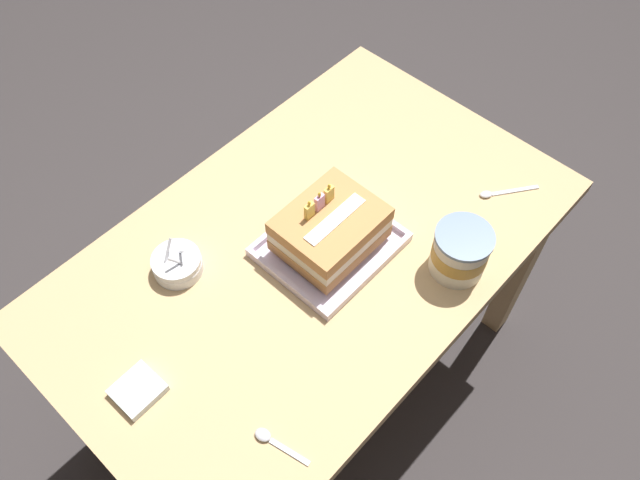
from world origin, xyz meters
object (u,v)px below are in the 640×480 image
object	(u,v)px
serving_spoon_near_tray	(268,438)
napkin_pile	(138,390)
bowl_stack	(177,264)
serving_spoon_by_bowls	(496,193)
foil_tray	(330,246)
ice_cream_tub	(460,251)
birthday_cake	(330,229)

from	to	relation	value
serving_spoon_near_tray	napkin_pile	bearing A→B (deg)	113.03
bowl_stack	napkin_pile	bearing A→B (deg)	-145.93
serving_spoon_by_bowls	napkin_pile	bearing A→B (deg)	165.37
foil_tray	serving_spoon_by_bowls	xyz separation A→B (m)	(0.39, -0.19, -0.00)
napkin_pile	foil_tray	bearing A→B (deg)	-4.97
ice_cream_tub	napkin_pile	distance (m)	0.72
serving_spoon_by_bowls	ice_cream_tub	bearing A→B (deg)	-167.83
bowl_stack	ice_cream_tub	distance (m)	0.62
serving_spoon_by_bowls	napkin_pile	xyz separation A→B (m)	(-0.90, 0.23, 0.01)
bowl_stack	serving_spoon_near_tray	size ratio (longest dim) A/B	0.92
birthday_cake	ice_cream_tub	size ratio (longest dim) A/B	1.72
birthday_cake	bowl_stack	world-z (taller)	birthday_cake
birthday_cake	ice_cream_tub	bearing A→B (deg)	-57.72
bowl_stack	napkin_pile	xyz separation A→B (m)	(-0.24, -0.16, -0.01)
serving_spoon_by_bowls	serving_spoon_near_tray	bearing A→B (deg)	-178.56
bowl_stack	serving_spoon_by_bowls	size ratio (longest dim) A/B	0.85
serving_spoon_near_tray	napkin_pile	world-z (taller)	napkin_pile
foil_tray	ice_cream_tub	bearing A→B (deg)	-57.70
birthday_cake	napkin_pile	bearing A→B (deg)	175.05
bowl_stack	serving_spoon_by_bowls	xyz separation A→B (m)	(0.66, -0.40, -0.02)
ice_cream_tub	serving_spoon_by_bowls	distance (m)	0.25
serving_spoon_near_tray	serving_spoon_by_bowls	xyz separation A→B (m)	(0.79, 0.02, -0.00)
serving_spoon_by_bowls	birthday_cake	bearing A→B (deg)	153.84
ice_cream_tub	napkin_pile	world-z (taller)	ice_cream_tub
foil_tray	serving_spoon_by_bowls	bearing A→B (deg)	-26.14
foil_tray	ice_cream_tub	world-z (taller)	ice_cream_tub
ice_cream_tub	serving_spoon_by_bowls	size ratio (longest dim) A/B	0.98
ice_cream_tub	serving_spoon_by_bowls	xyz separation A→B (m)	(0.23, 0.05, -0.06)
birthday_cake	serving_spoon_near_tray	size ratio (longest dim) A/B	1.81
foil_tray	napkin_pile	distance (m)	0.51
foil_tray	serving_spoon_by_bowls	world-z (taller)	foil_tray
birthday_cake	napkin_pile	xyz separation A→B (m)	(-0.51, 0.04, -0.06)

